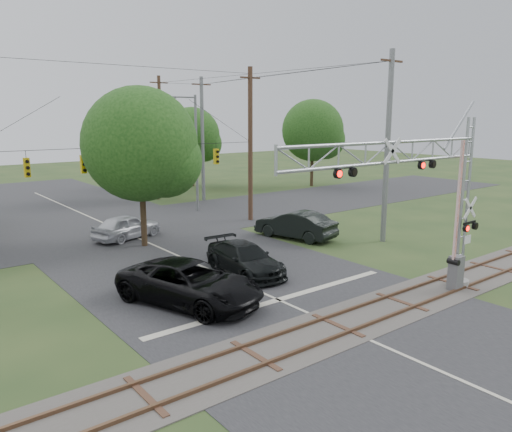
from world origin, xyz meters
TOP-DOWN VIEW (x-y plane):
  - ground at (0.00, 0.00)m, footprint 160.00×160.00m
  - road_main at (0.00, 10.00)m, footprint 14.00×90.00m
  - road_cross at (0.00, 24.00)m, footprint 90.00×12.00m
  - railroad_track at (0.00, 2.00)m, footprint 90.00×3.20m
  - crossing_gantry at (4.46, 1.63)m, footprint 11.94×1.01m
  - traffic_signal_span at (0.93, 20.00)m, footprint 19.34×0.36m
  - pickup_black at (-3.22, 7.56)m, footprint 5.08×7.23m
  - car_dark at (1.14, 9.48)m, footprint 2.55×5.50m
  - sedan_silver at (-0.56, 20.20)m, footprint 5.14×3.36m
  - suv_dark at (8.27, 13.50)m, footprint 3.17×5.80m
  - streetlight at (8.01, 25.70)m, footprint 2.57×0.27m
  - utility_poles at (2.64, 23.26)m, footprint 24.85×28.15m
  - treeline at (3.45, 30.89)m, footprint 59.40×28.18m

SIDE VIEW (x-z plane):
  - ground at x=0.00m, z-range 0.00..0.00m
  - road_main at x=0.00m, z-range 0.00..0.02m
  - road_cross at x=0.00m, z-range 0.00..0.02m
  - railroad_track at x=0.00m, z-range -0.05..0.11m
  - car_dark at x=1.14m, z-range 0.00..1.56m
  - sedan_silver at x=-0.56m, z-range 0.00..1.63m
  - suv_dark at x=8.27m, z-range 0.00..1.81m
  - pickup_black at x=-3.22m, z-range 0.00..1.83m
  - crossing_gantry at x=4.46m, z-range 0.95..8.83m
  - streetlight at x=8.01m, z-range 0.57..10.21m
  - traffic_signal_span at x=0.93m, z-range -0.10..11.40m
  - treeline at x=3.45m, z-range 0.92..10.75m
  - utility_poles at x=2.64m, z-range 0.03..12.01m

